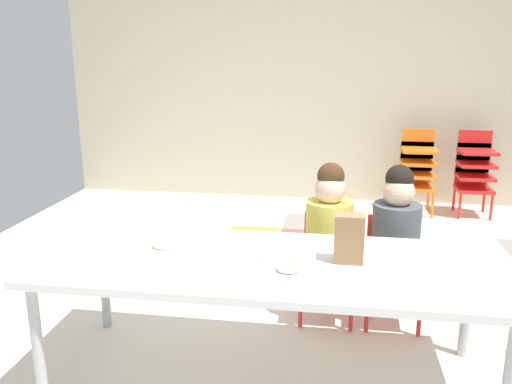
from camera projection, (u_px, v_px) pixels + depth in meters
ground_plane at (292, 315)px, 3.11m from camera, size 5.21×5.35×0.02m
back_wall at (316, 69)px, 5.33m from camera, size 5.21×0.10×2.70m
craft_table at (268, 269)px, 2.37m from camera, size 2.08×0.79×0.59m
seated_child_near_camera at (329, 228)px, 2.93m from camera, size 0.34×0.34×0.92m
seated_child_middle_seat at (396, 231)px, 2.87m from camera, size 0.32×0.32×0.92m
kid_chair_orange_stack at (417, 166)px, 5.01m from camera, size 0.32×0.30×0.80m
kid_chair_red_stack at (475, 168)px, 4.94m from camera, size 0.32×0.30×0.80m
paper_bag_brown at (349, 238)px, 2.32m from camera, size 0.13×0.09×0.22m
paper_plate_near_edge at (164, 248)px, 2.50m from camera, size 0.18×0.18×0.01m
paper_plate_center_table at (275, 257)px, 2.38m from camera, size 0.18×0.18×0.01m
donut_powdered_on_plate at (164, 244)px, 2.50m from camera, size 0.11×0.11×0.03m
donut_powdered_loose at (288, 267)px, 2.24m from camera, size 0.11×0.11×0.03m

